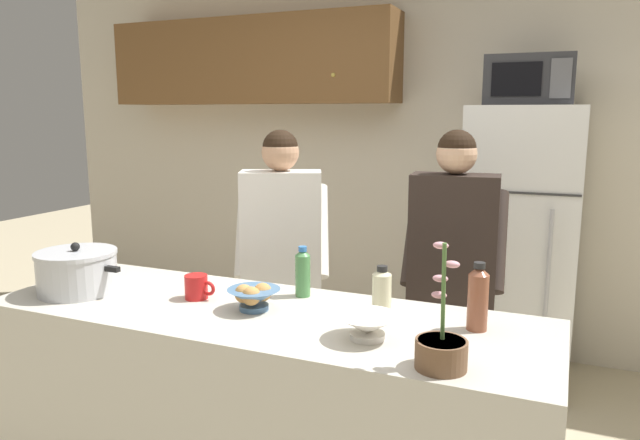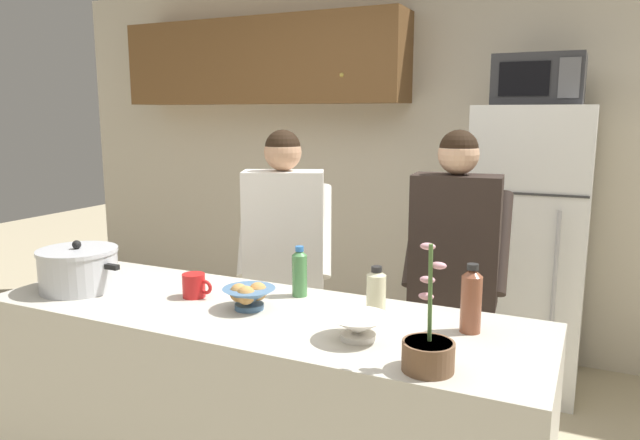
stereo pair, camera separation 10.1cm
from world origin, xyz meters
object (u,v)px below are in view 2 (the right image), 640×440
object	(u,v)px
person_near_pot	(284,249)
bottle_mid_counter	(471,299)
bottle_far_corner	(376,291)
refrigerator	(528,249)
microwave	(539,80)
potted_orchid	(428,350)
person_by_sink	(454,260)
coffee_mug	(194,286)
bread_bowl	(248,296)
bottle_near_edge	(300,272)
cooking_pot	(78,269)
empty_bowl	(358,326)

from	to	relation	value
person_near_pot	bottle_mid_counter	world-z (taller)	person_near_pot
bottle_far_corner	refrigerator	bearing A→B (deg)	78.42
microwave	bottle_far_corner	xyz separation A→B (m)	(-0.35, -1.68, -0.82)
person_near_pot	potted_orchid	size ratio (longest dim) A/B	4.22
person_by_sink	potted_orchid	size ratio (longest dim) A/B	4.24
coffee_mug	bread_bowl	distance (m)	0.28
potted_orchid	bottle_near_edge	bearing A→B (deg)	144.48
cooking_pot	bottle_near_edge	bearing A→B (deg)	19.86
microwave	empty_bowl	size ratio (longest dim) A/B	2.31
bottle_near_edge	bottle_mid_counter	distance (m)	0.70
bottle_mid_counter	bottle_far_corner	xyz separation A→B (m)	(-0.34, 0.03, -0.03)
bottle_near_edge	bottle_mid_counter	xyz separation A→B (m)	(0.70, -0.11, 0.01)
refrigerator	bottle_mid_counter	size ratio (longest dim) A/B	7.19
refrigerator	potted_orchid	world-z (taller)	refrigerator
microwave	person_near_pot	world-z (taller)	microwave
person_by_sink	bottle_mid_counter	world-z (taller)	person_by_sink
refrigerator	bottle_near_edge	world-z (taller)	refrigerator
bread_bowl	potted_orchid	xyz separation A→B (m)	(0.74, -0.23, 0.01)
cooking_pot	bread_bowl	xyz separation A→B (m)	(0.77, 0.08, -0.04)
refrigerator	cooking_pot	distance (m)	2.50
coffee_mug	potted_orchid	xyz separation A→B (m)	(1.02, -0.27, 0.01)
refrigerator	potted_orchid	xyz separation A→B (m)	(-0.05, -2.09, 0.14)
person_near_pot	bottle_mid_counter	distance (m)	1.23
refrigerator	bottle_far_corner	bearing A→B (deg)	-101.58
coffee_mug	bottle_near_edge	xyz separation A→B (m)	(0.37, 0.19, 0.05)
cooking_pot	bottle_mid_counter	distance (m)	1.57
bottle_far_corner	coffee_mug	bearing A→B (deg)	-170.75
microwave	bread_bowl	bearing A→B (deg)	-113.47
microwave	person_near_pot	bearing A→B (deg)	-134.51
person_near_pot	person_by_sink	xyz separation A→B (m)	(0.83, 0.13, 0.00)
coffee_mug	microwave	bearing A→B (deg)	59.26
bread_bowl	bottle_far_corner	world-z (taller)	bottle_far_corner
bread_bowl	empty_bowl	size ratio (longest dim) A/B	0.95
bottle_near_edge	person_by_sink	bearing A→B (deg)	54.45
refrigerator	cooking_pot	bearing A→B (deg)	-128.92
person_by_sink	bread_bowl	bearing A→B (deg)	-122.54
coffee_mug	bottle_far_corner	bearing A→B (deg)	9.25
coffee_mug	person_by_sink	bearing A→B (deg)	45.42
microwave	coffee_mug	xyz separation A→B (m)	(-1.07, -1.80, -0.86)
bottle_far_corner	microwave	bearing A→B (deg)	78.27
person_by_sink	bottle_near_edge	bearing A→B (deg)	-125.55
refrigerator	bottle_near_edge	distance (m)	1.78
person_near_pot	coffee_mug	world-z (taller)	person_near_pot
bread_bowl	bottle_mid_counter	distance (m)	0.80
person_near_pot	bottle_far_corner	bearing A→B (deg)	-40.28
coffee_mug	refrigerator	bearing A→B (deg)	59.57
bottle_near_edge	empty_bowl	bearing A→B (deg)	-40.91
cooking_pot	potted_orchid	world-z (taller)	potted_orchid
cooking_pot	microwave	bearing A→B (deg)	50.76
refrigerator	bottle_mid_counter	distance (m)	1.74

